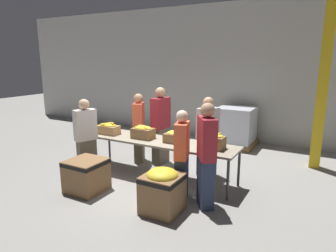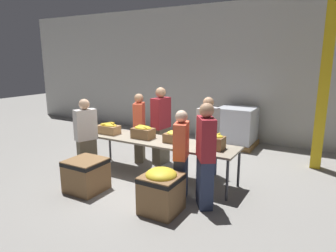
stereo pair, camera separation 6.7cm
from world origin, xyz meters
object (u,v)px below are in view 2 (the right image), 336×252
(volunteer_0, at_px, (161,126))
(donation_bin_0, at_px, (86,174))
(sorting_table, at_px, (158,142))
(volunteer_2, at_px, (139,128))
(banana_box_1, at_px, (143,132))
(volunteer_5, at_px, (86,138))
(pallet_stack_0, at_px, (237,127))
(banana_box_2, at_px, (175,136))
(donation_bin_1, at_px, (161,189))
(volunteer_4, at_px, (205,157))
(banana_box_0, at_px, (109,128))
(volunteer_1, at_px, (181,156))
(volunteer_3, at_px, (207,137))
(support_pillar, at_px, (325,79))
(banana_box_3, at_px, (213,141))

(volunteer_0, height_order, donation_bin_0, volunteer_0)
(sorting_table, bearing_deg, volunteer_2, 145.08)
(banana_box_1, xyz_separation_m, volunteer_0, (-0.03, 0.78, -0.04))
(volunteer_5, height_order, pallet_stack_0, volunteer_5)
(banana_box_2, relative_size, donation_bin_1, 0.57)
(volunteer_4, relative_size, volunteer_5, 1.07)
(banana_box_0, distance_m, banana_box_2, 1.62)
(volunteer_1, distance_m, donation_bin_1, 0.71)
(volunteer_3, distance_m, volunteer_4, 1.37)
(sorting_table, bearing_deg, volunteer_0, 117.56)
(banana_box_0, height_order, donation_bin_0, banana_box_0)
(banana_box_1, xyz_separation_m, support_pillar, (3.17, 2.25, 1.07))
(volunteer_3, bearing_deg, volunteer_5, -31.92)
(banana_box_2, bearing_deg, volunteer_4, -37.59)
(volunteer_4, bearing_deg, donation_bin_1, 100.31)
(volunteer_1, relative_size, donation_bin_0, 2.43)
(volunteer_5, height_order, support_pillar, support_pillar)
(volunteer_3, distance_m, volunteer_5, 2.51)
(banana_box_1, height_order, banana_box_3, banana_box_3)
(donation_bin_1, xyz_separation_m, pallet_stack_0, (-0.08, 4.27, 0.15))
(banana_box_0, distance_m, volunteer_0, 1.19)
(volunteer_0, relative_size, pallet_stack_0, 1.63)
(banana_box_3, xyz_separation_m, volunteer_2, (-2.09, 0.64, -0.13))
(volunteer_4, distance_m, pallet_stack_0, 3.81)
(volunteer_0, xyz_separation_m, volunteer_1, (1.24, -1.40, -0.11))
(volunteer_1, height_order, volunteer_3, volunteer_3)
(volunteer_1, relative_size, volunteer_3, 0.95)
(sorting_table, bearing_deg, support_pillar, 38.51)
(sorting_table, bearing_deg, banana_box_0, -176.40)
(volunteer_3, bearing_deg, donation_bin_1, 28.26)
(pallet_stack_0, bearing_deg, banana_box_2, -96.47)
(volunteer_3, xyz_separation_m, support_pillar, (1.97, 1.65, 1.17))
(sorting_table, relative_size, donation_bin_0, 5.08)
(sorting_table, bearing_deg, banana_box_3, 0.07)
(banana_box_0, bearing_deg, volunteer_1, -15.05)
(donation_bin_0, height_order, donation_bin_1, donation_bin_1)
(banana_box_0, relative_size, support_pillar, 0.12)
(banana_box_3, relative_size, donation_bin_1, 0.57)
(banana_box_2, relative_size, volunteer_0, 0.23)
(sorting_table, xyz_separation_m, pallet_stack_0, (0.72, 3.05, -0.21))
(banana_box_2, distance_m, pallet_stack_0, 3.06)
(volunteer_3, distance_m, donation_bin_1, 1.85)
(support_pillar, height_order, pallet_stack_0, support_pillar)
(donation_bin_0, bearing_deg, sorting_table, 55.70)
(sorting_table, height_order, banana_box_3, banana_box_3)
(banana_box_0, height_order, donation_bin_1, banana_box_0)
(volunteer_5, bearing_deg, donation_bin_0, -115.04)
(volunteer_1, xyz_separation_m, volunteer_4, (0.47, -0.06, 0.08))
(volunteer_2, relative_size, donation_bin_0, 2.51)
(sorting_table, relative_size, banana_box_0, 6.72)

